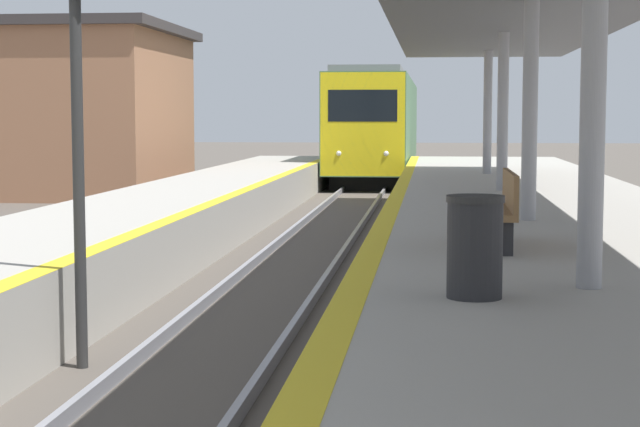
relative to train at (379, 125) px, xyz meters
name	(u,v)px	position (x,y,z in m)	size (l,w,h in m)	color
train	(379,125)	(0.00, 0.00, 0.00)	(2.88, 21.64, 4.31)	black
signal_mid	(75,50)	(-1.25, -35.71, 1.09)	(0.36, 0.31, 4.71)	#2D2D2D
trash_bin	(475,247)	(2.74, -36.93, -0.72)	(0.51, 0.51, 0.90)	#262628
bench	(500,207)	(3.17, -33.27, -0.68)	(0.44, 1.99, 0.92)	brown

